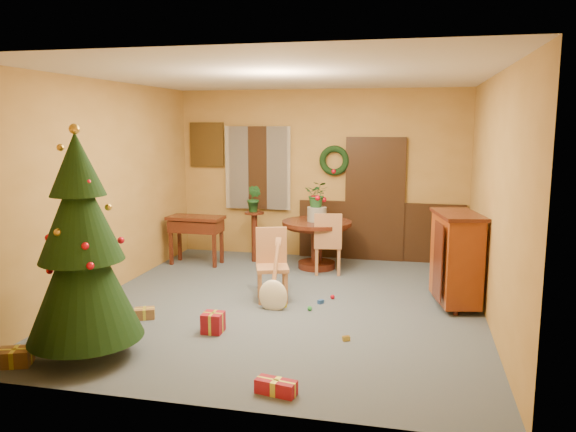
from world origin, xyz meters
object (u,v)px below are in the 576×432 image
(dining_table, at_px, (317,235))
(christmas_tree, at_px, (82,250))
(sideboard, at_px, (456,257))
(writing_desk, at_px, (196,228))
(chair_near, at_px, (272,262))

(dining_table, relative_size, christmas_tree, 0.48)
(sideboard, bearing_deg, writing_desk, 161.98)
(writing_desk, bearing_deg, chair_near, -42.58)
(dining_table, distance_m, writing_desk, 2.01)
(writing_desk, distance_m, sideboard, 4.27)
(writing_desk, height_order, sideboard, sideboard)
(christmas_tree, bearing_deg, chair_near, 59.10)
(dining_table, distance_m, sideboard, 2.55)
(chair_near, relative_size, sideboard, 0.79)
(chair_near, bearing_deg, dining_table, 80.17)
(dining_table, distance_m, christmas_tree, 4.34)
(chair_near, bearing_deg, writing_desk, 137.42)
(dining_table, xyz_separation_m, writing_desk, (-2.00, -0.18, 0.07))
(dining_table, height_order, writing_desk, writing_desk)
(dining_table, height_order, christmas_tree, christmas_tree)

